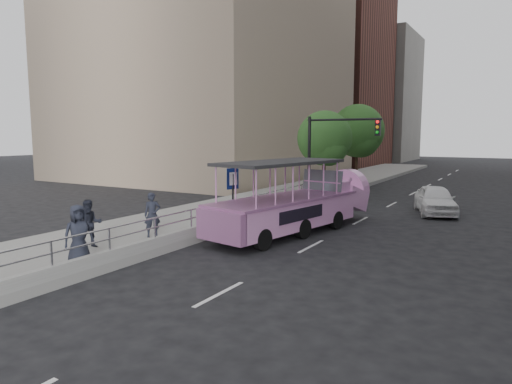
# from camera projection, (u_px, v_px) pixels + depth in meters

# --- Properties ---
(ground) EXTENTS (160.00, 160.00, 0.00)m
(ground) POSITION_uv_depth(u_px,v_px,m) (230.00, 269.00, 14.28)
(ground) COLOR black
(sidewalk) EXTENTS (5.50, 80.00, 0.30)m
(sidewalk) POSITION_uv_depth(u_px,v_px,m) (244.00, 207.00, 25.71)
(sidewalk) COLOR gray
(sidewalk) RESTS_ON ground
(kerb_wall) EXTENTS (0.24, 30.00, 0.36)m
(kerb_wall) POSITION_uv_depth(u_px,v_px,m) (191.00, 232.00, 17.51)
(kerb_wall) COLOR #ACABA6
(kerb_wall) RESTS_ON sidewalk
(guardrail) EXTENTS (0.07, 22.00, 0.71)m
(guardrail) POSITION_uv_depth(u_px,v_px,m) (191.00, 215.00, 17.42)
(guardrail) COLOR silver
(guardrail) RESTS_ON kerb_wall
(duck_boat) EXTENTS (3.93, 9.65, 3.12)m
(duck_boat) POSITION_uv_depth(u_px,v_px,m) (298.00, 205.00, 19.80)
(duck_boat) COLOR black
(duck_boat) RESTS_ON ground
(car) EXTENTS (3.11, 4.76, 1.51)m
(car) POSITION_uv_depth(u_px,v_px,m) (435.00, 200.00, 24.22)
(car) COLOR white
(car) RESTS_ON ground
(pedestrian_near) EXTENTS (0.72, 0.74, 1.71)m
(pedestrian_near) POSITION_uv_depth(u_px,v_px,m) (152.00, 215.00, 17.39)
(pedestrian_near) COLOR #202330
(pedestrian_near) RESTS_ON sidewalk
(pedestrian_mid) EXTENTS (0.99, 1.03, 1.67)m
(pedestrian_mid) POSITION_uv_depth(u_px,v_px,m) (90.00, 224.00, 15.72)
(pedestrian_mid) COLOR #202330
(pedestrian_mid) RESTS_ON sidewalk
(pedestrian_far) EXTENTS (0.86, 1.04, 1.83)m
(pedestrian_far) POSITION_uv_depth(u_px,v_px,m) (79.00, 235.00, 13.64)
(pedestrian_far) COLOR #202330
(pedestrian_far) RESTS_ON sidewalk
(parking_sign) EXTENTS (0.23, 0.59, 2.77)m
(parking_sign) POSITION_uv_depth(u_px,v_px,m) (233.00, 192.00, 19.61)
(parking_sign) COLOR black
(parking_sign) RESTS_ON ground
(traffic_signal) EXTENTS (4.20, 0.32, 5.20)m
(traffic_signal) POSITION_uv_depth(u_px,v_px,m) (329.00, 147.00, 25.38)
(traffic_signal) COLOR black
(traffic_signal) RESTS_ON ground
(street_tree_near) EXTENTS (3.52, 3.52, 5.72)m
(street_tree_near) POSITION_uv_depth(u_px,v_px,m) (325.00, 140.00, 29.08)
(street_tree_near) COLOR #39241A
(street_tree_near) RESTS_ON ground
(street_tree_far) EXTENTS (3.97, 3.97, 6.45)m
(street_tree_far) POSITION_uv_depth(u_px,v_px,m) (358.00, 133.00, 34.04)
(street_tree_far) COLOR #39241A
(street_tree_far) RESTS_ON ground
(midrise_brick) EXTENTS (18.00, 16.00, 26.00)m
(midrise_brick) POSITION_uv_depth(u_px,v_px,m) (315.00, 70.00, 62.73)
(midrise_brick) COLOR brown
(midrise_brick) RESTS_ON ground
(midrise_stone_b) EXTENTS (16.00, 14.00, 20.00)m
(midrise_stone_b) POSITION_uv_depth(u_px,v_px,m) (364.00, 99.00, 75.77)
(midrise_stone_b) COLOR gray
(midrise_stone_b) RESTS_ON ground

